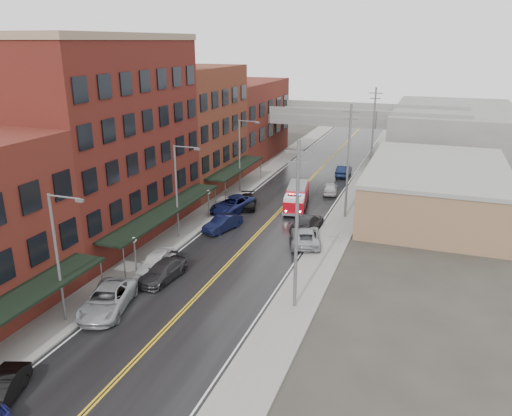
% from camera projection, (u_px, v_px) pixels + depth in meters
% --- Properties ---
extents(road, '(11.00, 160.00, 0.02)m').
position_uv_depth(road, '(266.00, 225.00, 51.03)').
color(road, black).
rests_on(road, ground).
extents(sidewalk_left, '(3.00, 160.00, 0.15)m').
position_uv_depth(sidewalk_left, '(201.00, 217.00, 53.35)').
color(sidewalk_left, slate).
rests_on(sidewalk_left, ground).
extents(sidewalk_right, '(3.00, 160.00, 0.15)m').
position_uv_depth(sidewalk_right, '(337.00, 233.00, 48.67)').
color(sidewalk_right, slate).
rests_on(sidewalk_right, ground).
extents(curb_left, '(0.30, 160.00, 0.15)m').
position_uv_depth(curb_left, '(215.00, 218.00, 52.82)').
color(curb_left, gray).
rests_on(curb_left, ground).
extents(curb_right, '(0.30, 160.00, 0.15)m').
position_uv_depth(curb_right, '(320.00, 231.00, 49.20)').
color(curb_right, gray).
rests_on(curb_right, ground).
extents(brick_building_b, '(9.00, 20.00, 18.00)m').
position_uv_depth(brick_building_b, '(107.00, 142.00, 46.18)').
color(brick_building_b, '#531616').
rests_on(brick_building_b, ground).
extents(brick_building_c, '(9.00, 15.00, 15.00)m').
position_uv_depth(brick_building_c, '(192.00, 129.00, 62.27)').
color(brick_building_c, brown).
rests_on(brick_building_c, ground).
extents(brick_building_far, '(9.00, 20.00, 12.00)m').
position_uv_depth(brick_building_far, '(243.00, 121.00, 78.36)').
color(brick_building_far, maroon).
rests_on(brick_building_far, ground).
extents(tan_building, '(14.00, 22.00, 5.00)m').
position_uv_depth(tan_building, '(435.00, 191.00, 54.03)').
color(tan_building, '#856347').
rests_on(tan_building, ground).
extents(right_far_block, '(18.00, 30.00, 8.00)m').
position_uv_depth(right_far_block, '(453.00, 133.00, 79.67)').
color(right_far_block, slate).
rests_on(right_far_block, ground).
extents(awning_0, '(2.60, 16.00, 3.09)m').
position_uv_depth(awning_0, '(4.00, 309.00, 29.28)').
color(awning_0, black).
rests_on(awning_0, ground).
extents(awning_1, '(2.60, 18.00, 3.09)m').
position_uv_depth(awning_1, '(166.00, 211.00, 46.23)').
color(awning_1, black).
rests_on(awning_1, ground).
extents(awning_2, '(2.60, 13.00, 3.09)m').
position_uv_depth(awning_2, '(236.00, 168.00, 61.84)').
color(awning_2, black).
rests_on(awning_2, ground).
extents(globe_lamp_1, '(0.44, 0.44, 3.12)m').
position_uv_depth(globe_lamp_1, '(134.00, 247.00, 39.85)').
color(globe_lamp_1, '#59595B').
rests_on(globe_lamp_1, ground).
extents(globe_lamp_2, '(0.44, 0.44, 3.12)m').
position_uv_depth(globe_lamp_2, '(208.00, 197.00, 52.34)').
color(globe_lamp_2, '#59595B').
rests_on(globe_lamp_2, ground).
extents(street_lamp_0, '(2.64, 0.22, 9.00)m').
position_uv_depth(street_lamp_0, '(59.00, 251.00, 31.85)').
color(street_lamp_0, '#59595B').
rests_on(street_lamp_0, ground).
extents(street_lamp_1, '(2.64, 0.22, 9.00)m').
position_uv_depth(street_lamp_1, '(179.00, 186.00, 46.12)').
color(street_lamp_1, '#59595B').
rests_on(street_lamp_1, ground).
extents(street_lamp_2, '(2.64, 0.22, 9.00)m').
position_uv_depth(street_lamp_2, '(241.00, 152.00, 60.40)').
color(street_lamp_2, '#59595B').
rests_on(street_lamp_2, ground).
extents(utility_pole_0, '(1.80, 0.24, 12.00)m').
position_uv_depth(utility_pole_0, '(297.00, 224.00, 33.33)').
color(utility_pole_0, '#59595B').
rests_on(utility_pole_0, ground).
extents(utility_pole_1, '(1.80, 0.24, 12.00)m').
position_uv_depth(utility_pole_1, '(348.00, 160.00, 51.18)').
color(utility_pole_1, '#59595B').
rests_on(utility_pole_1, ground).
extents(utility_pole_2, '(1.80, 0.24, 12.00)m').
position_uv_depth(utility_pole_2, '(373.00, 129.00, 69.02)').
color(utility_pole_2, '#59595B').
rests_on(utility_pole_2, ground).
extents(overpass, '(40.00, 10.00, 7.50)m').
position_uv_depth(overpass, '(332.00, 121.00, 77.67)').
color(overpass, slate).
rests_on(overpass, ground).
extents(fire_truck, '(3.68, 7.26, 2.55)m').
position_uv_depth(fire_truck, '(297.00, 197.00, 55.68)').
color(fire_truck, '#AF0814').
rests_on(fire_truck, ground).
extents(parked_car_left_2, '(4.23, 6.52, 1.67)m').
position_uv_depth(parked_car_left_2, '(107.00, 300.00, 34.70)').
color(parked_car_left_2, gray).
rests_on(parked_car_left_2, ground).
extents(parked_car_left_3, '(2.49, 5.15, 1.45)m').
position_uv_depth(parked_car_left_3, '(163.00, 271.00, 39.23)').
color(parked_car_left_3, '#242426').
rests_on(parked_car_left_3, ground).
extents(parked_car_left_4, '(2.54, 5.05, 1.65)m').
position_uv_depth(parked_car_left_4, '(156.00, 262.00, 40.59)').
color(parked_car_left_4, silver).
rests_on(parked_car_left_4, ground).
extents(parked_car_left_5, '(2.88, 4.85, 1.51)m').
position_uv_depth(parked_car_left_5, '(223.00, 223.00, 49.45)').
color(parked_car_left_5, black).
rests_on(parked_car_left_5, ground).
extents(parked_car_left_6, '(4.14, 6.45, 1.66)m').
position_uv_depth(parked_car_left_6, '(233.00, 204.00, 54.89)').
color(parked_car_left_6, '#121743').
rests_on(parked_car_left_6, ground).
extents(parked_car_left_7, '(3.23, 4.94, 1.33)m').
position_uv_depth(parked_car_left_7, '(247.00, 202.00, 56.33)').
color(parked_car_left_7, black).
rests_on(parked_car_left_7, ground).
extents(parked_car_right_0, '(4.10, 6.17, 1.57)m').
position_uv_depth(parked_car_right_0, '(305.00, 236.00, 46.11)').
color(parked_car_right_0, '#93969A').
rests_on(parked_car_right_0, ground).
extents(parked_car_right_1, '(2.62, 5.76, 1.64)m').
position_uv_depth(parked_car_right_1, '(307.00, 222.00, 49.53)').
color(parked_car_right_1, '#242426').
rests_on(parked_car_right_1, ground).
extents(parked_car_right_2, '(2.34, 4.36, 1.41)m').
position_uv_depth(parked_car_right_2, '(330.00, 188.00, 61.34)').
color(parked_car_right_2, '#B3B3B3').
rests_on(parked_car_right_2, ground).
extents(parked_car_right_3, '(1.75, 4.77, 1.56)m').
position_uv_depth(parked_car_right_3, '(344.00, 171.00, 69.33)').
color(parked_car_right_3, black).
rests_on(parked_car_right_3, ground).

